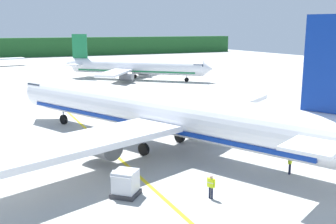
{
  "coord_description": "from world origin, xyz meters",
  "views": [
    {
      "loc": [
        -2.13,
        -13.95,
        10.97
      ],
      "look_at": [
        12.34,
        16.23,
        3.88
      ],
      "focal_mm": 42.18,
      "sensor_mm": 36.0,
      "label": 1
    }
  ],
  "objects": [
    {
      "name": "apron_guide_line",
      "position": [
        8.09,
        14.49,
        0.01
      ],
      "size": [
        0.3,
        60.0,
        0.01
      ],
      "primitive_type": "cube",
      "color": "yellow",
      "rests_on": "ground"
    },
    {
      "name": "airliner_foreground",
      "position": [
        12.31,
        18.97,
        3.39
      ],
      "size": [
        33.01,
        39.16,
        11.9
      ],
      "color": "white",
      "rests_on": "ground"
    },
    {
      "name": "cargo_container_near",
      "position": [
        5.98,
        9.53,
        0.89
      ],
      "size": [
        2.36,
        2.36,
        1.88
      ],
      "color": "#333338",
      "rests_on": "ground"
    },
    {
      "name": "airliner_mid_apron",
      "position": [
        28.42,
        66.62,
        2.79
      ],
      "size": [
        27.3,
        25.55,
        9.79
      ],
      "color": "white",
      "rests_on": "ground"
    },
    {
      "name": "crew_loader_left",
      "position": [
        10.9,
        6.7,
        0.94
      ],
      "size": [
        0.4,
        0.58,
        1.6
      ],
      "color": "#191E33",
      "rests_on": "ground"
    },
    {
      "name": "crew_marshaller",
      "position": [
        18.71,
        7.88,
        1.03
      ],
      "size": [
        0.54,
        0.44,
        1.74
      ],
      "color": "#191E33",
      "rests_on": "ground"
    }
  ]
}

